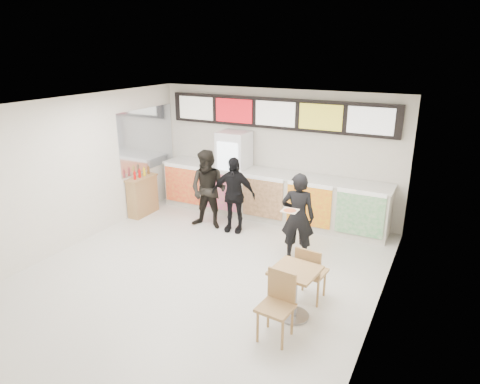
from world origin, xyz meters
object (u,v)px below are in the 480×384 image
Objects in this scene: service_counter at (269,195)px; customer_mid at (233,195)px; condiment_ledge at (143,195)px; customer_main at (298,217)px; customer_left at (208,190)px; cafe_table at (295,284)px; drinks_fridge at (234,173)px.

customer_mid is at bearing -111.68° from service_counter.
service_counter is 4.92× the size of condiment_ledge.
service_counter is at bearing -65.65° from customer_main.
service_counter is 3.13× the size of customer_left.
customer_mid is 3.39m from cafe_table.
customer_left is 1.06× the size of customer_mid.
condiment_ledge is (-1.84, -0.05, -0.41)m from customer_left.
drinks_fridge is 1.13m from customer_left.
customer_left is at bearing -27.42° from customer_main.
customer_mid is 2.45m from condiment_ledge.
drinks_fridge is at bearing 135.08° from cafe_table.
service_counter reaches higher than cafe_table.
drinks_fridge is at bearing 107.36° from customer_mid.
condiment_ledge is (-1.89, -1.17, -0.52)m from drinks_fridge.
drinks_fridge is 4.53m from cafe_table.
cafe_table is 5.28m from condiment_ledge.
customer_main is at bearing -51.84° from service_counter.
condiment_ledge is at bearing 175.93° from customer_left.
customer_left is 3.76m from cafe_table.
customer_left reaches higher than customer_main.
customer_main is 2.36m from customer_left.
condiment_ledge is at bearing -157.68° from service_counter.
customer_main reaches higher than customer_mid.
condiment_ledge is at bearing -148.08° from drinks_fridge.
cafe_table is (2.86, -3.49, -0.44)m from drinks_fridge.
customer_main is at bearing -30.42° from customer_mid.
drinks_fridge is 1.19× the size of customer_mid.
cafe_table is (2.91, -2.36, -0.33)m from customer_left.
customer_mid is at bearing 3.30° from condiment_ledge.
customer_left is at bearing 179.28° from customer_mid.
service_counter is 3.05m from condiment_ledge.
condiment_ledge is (-2.82, -1.16, -0.09)m from service_counter.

